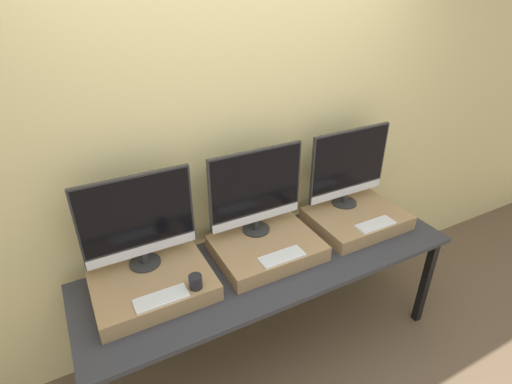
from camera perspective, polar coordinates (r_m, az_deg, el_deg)
wall_back at (r=2.51m, az=-2.45°, el=5.62°), size 8.00×0.04×2.60m
workbench at (r=2.51m, az=2.25°, el=-10.79°), size 2.31×0.73×0.76m
wooden_riser_left at (r=2.29m, az=-14.48°, el=-12.75°), size 0.63×0.48×0.10m
monitor_left at (r=2.20m, az=-16.52°, el=-3.79°), size 0.61×0.18×0.55m
keyboard_left at (r=2.13m, az=-13.39°, el=-14.53°), size 0.27×0.10×0.01m
mug at (r=2.14m, az=-8.63°, el=-12.56°), size 0.07×0.07×0.08m
wooden_riser_center at (r=2.48m, az=1.54°, el=-7.98°), size 0.63×0.48×0.10m
monitor_center at (r=2.40m, az=0.02°, el=0.39°), size 0.61×0.18×0.55m
keyboard_center at (r=2.33m, az=3.71°, el=-9.19°), size 0.27×0.10×0.01m
wooden_riser_right at (r=2.84m, az=14.13°, el=-3.68°), size 0.63×0.48×0.10m
monitor_right at (r=2.76m, az=13.13°, el=3.70°), size 0.61×0.18×0.55m
keyboard_right at (r=2.71m, az=16.69°, el=-4.45°), size 0.27×0.10×0.01m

